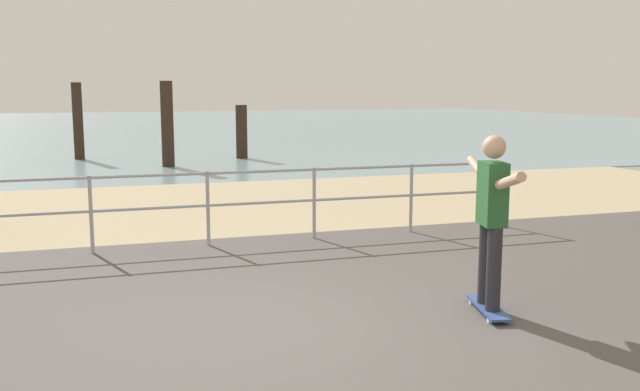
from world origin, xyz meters
The scene contains 9 objects.
ground_plane centered at (0.00, -1.00, 0.00)m, with size 24.00×10.00×0.04m, color #514C49.
beach_strip centered at (0.00, 7.00, 0.00)m, with size 24.00×6.00×0.04m, color tan.
sea_surface centered at (0.00, 35.00, 0.00)m, with size 72.00×50.00×0.04m, color #75939E.
railing_fence centered at (-1.60, 3.60, 0.70)m, with size 12.24×0.05×1.05m.
skateboard centered at (2.05, -0.13, 0.07)m, with size 0.37×0.82×0.08m.
skateboarder centered at (2.05, -0.13, 1.02)m, with size 0.41×1.43×1.65m.
groyne_post_2 centered at (-2.05, 16.59, 1.17)m, with size 0.30×0.30×2.34m, color #332319.
groyne_post_3 centered at (0.34, 13.70, 1.18)m, with size 0.34×0.34×2.36m, color #332319.
groyne_post_4 centered at (2.74, 15.37, 0.83)m, with size 0.35×0.35×1.66m, color #332319.
Camera 1 is at (-1.45, -5.81, 2.17)m, focal length 39.06 mm.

